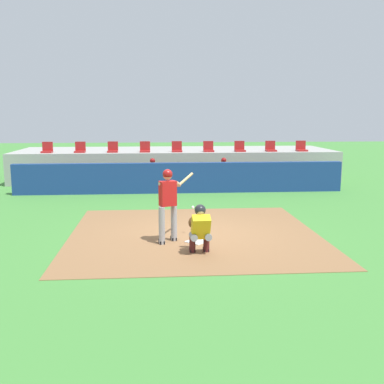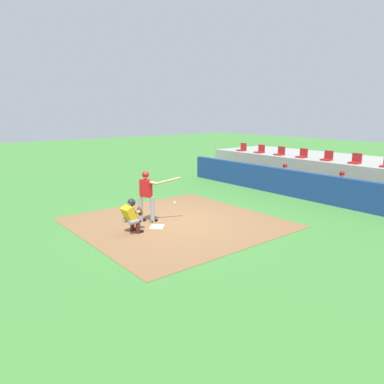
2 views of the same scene
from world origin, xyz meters
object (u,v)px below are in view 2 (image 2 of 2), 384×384
(dugout_player_1, at_px, (340,186))
(stadium_seat_2, at_px, (280,153))
(catcher_crouched, at_px, (132,215))
(stadium_seat_0, at_px, (242,149))
(home_plate, at_px, (157,227))
(stadium_seat_4, at_px, (327,158))
(batter_at_plate, at_px, (147,193))
(stadium_seat_5, at_px, (355,161))
(dugout_player_0, at_px, (283,176))
(stadium_seat_1, at_px, (260,151))
(stadium_seat_3, at_px, (302,155))

(dugout_player_1, relative_size, stadium_seat_2, 2.71)
(catcher_crouched, xyz_separation_m, stadium_seat_0, (-5.76, 11.09, 0.93))
(home_plate, relative_size, dugout_player_1, 0.34)
(home_plate, bearing_deg, stadium_seat_0, 119.58)
(dugout_player_1, distance_m, stadium_seat_4, 2.89)
(batter_at_plate, bearing_deg, stadium_seat_0, 116.73)
(stadium_seat_2, xyz_separation_m, stadium_seat_4, (2.89, 0.00, 0.00))
(stadium_seat_5, bearing_deg, stadium_seat_2, 180.00)
(dugout_player_0, xyz_separation_m, stadium_seat_4, (1.10, 2.03, 0.86))
(batter_at_plate, bearing_deg, dugout_player_1, 72.49)
(batter_at_plate, relative_size, stadium_seat_5, 3.76)
(stadium_seat_4, height_order, stadium_seat_5, same)
(batter_at_plate, bearing_deg, home_plate, -5.10)
(batter_at_plate, bearing_deg, stadium_seat_1, 109.85)
(stadium_seat_0, xyz_separation_m, stadium_seat_2, (2.89, 0.00, 0.00))
(stadium_seat_2, bearing_deg, stadium_seat_4, 0.00)
(dugout_player_0, bearing_deg, stadium_seat_5, 38.62)
(stadium_seat_1, bearing_deg, stadium_seat_4, 0.00)
(stadium_seat_2, distance_m, stadium_seat_5, 4.33)
(dugout_player_0, relative_size, stadium_seat_5, 2.71)
(home_plate, relative_size, stadium_seat_4, 0.92)
(stadium_seat_3, relative_size, stadium_seat_4, 1.00)
(dugout_player_0, relative_size, dugout_player_1, 1.00)
(batter_at_plate, distance_m, dugout_player_1, 8.48)
(catcher_crouched, height_order, stadium_seat_0, stadium_seat_0)
(dugout_player_0, distance_m, stadium_seat_4, 2.47)
(home_plate, xyz_separation_m, dugout_player_0, (-1.10, 8.14, 0.65))
(catcher_crouched, distance_m, stadium_seat_4, 11.13)
(batter_at_plate, height_order, stadium_seat_2, stadium_seat_2)
(stadium_seat_1, xyz_separation_m, stadium_seat_4, (4.33, 0.00, 0.00))
(dugout_player_0, xyz_separation_m, stadium_seat_5, (2.55, 2.03, 0.86))
(home_plate, xyz_separation_m, batter_at_plate, (-0.68, 0.06, 1.01))
(dugout_player_0, relative_size, stadium_seat_2, 2.71)
(home_plate, relative_size, stadium_seat_2, 0.92)
(catcher_crouched, distance_m, stadium_seat_3, 11.22)
(home_plate, bearing_deg, stadium_seat_5, 81.92)
(dugout_player_0, height_order, dugout_player_1, same)
(home_plate, bearing_deg, stadium_seat_3, 98.08)
(stadium_seat_3, bearing_deg, stadium_seat_2, 180.00)
(batter_at_plate, distance_m, stadium_seat_2, 10.37)
(stadium_seat_0, bearing_deg, dugout_player_0, -23.52)
(stadium_seat_0, bearing_deg, stadium_seat_5, 0.00)
(dugout_player_1, relative_size, stadium_seat_5, 2.71)
(stadium_seat_3, bearing_deg, stadium_seat_4, 0.00)
(stadium_seat_1, relative_size, stadium_seat_3, 1.00)
(stadium_seat_1, height_order, stadium_seat_5, same)
(stadium_seat_5, bearing_deg, stadium_seat_4, 180.00)
(stadium_seat_4, bearing_deg, home_plate, -90.00)
(catcher_crouched, relative_size, stadium_seat_0, 4.26)
(home_plate, xyz_separation_m, stadium_seat_3, (-1.44, 10.18, 1.51))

